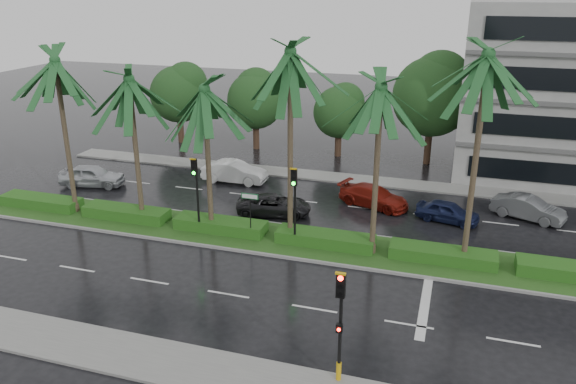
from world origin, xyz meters
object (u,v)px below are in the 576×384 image
(car_white, at_px, (235,172))
(car_red, at_px, (374,196))
(car_grey, at_px, (528,208))
(street_sign, at_px, (250,205))
(signal_near, at_px, (340,322))
(signal_median_left, at_px, (196,184))
(car_silver, at_px, (92,176))
(car_blue, at_px, (448,212))
(car_darkgrey, at_px, (274,205))

(car_white, height_order, car_red, car_white)
(car_grey, bearing_deg, street_sign, 139.89)
(signal_near, height_order, signal_median_left, signal_median_left)
(street_sign, height_order, car_silver, street_sign)
(car_grey, bearing_deg, car_white, 109.09)
(street_sign, bearing_deg, car_blue, 30.66)
(car_white, bearing_deg, car_darkgrey, -137.62)
(car_darkgrey, height_order, car_red, car_red)
(car_silver, bearing_deg, street_sign, -122.62)
(car_white, bearing_deg, signal_near, -149.28)
(car_grey, bearing_deg, car_darkgrey, 126.64)
(signal_median_left, bearing_deg, car_silver, 153.79)
(signal_median_left, relative_size, car_red, 0.98)
(signal_near, xyz_separation_m, car_white, (-11.50, 18.51, -1.76))
(signal_near, relative_size, car_white, 0.97)
(street_sign, distance_m, car_silver, 14.45)
(street_sign, height_order, car_red, street_sign)
(signal_median_left, bearing_deg, car_blue, 25.18)
(street_sign, distance_m, car_white, 9.84)
(signal_near, distance_m, car_silver, 25.37)
(signal_near, bearing_deg, street_sign, 125.34)
(signal_median_left, bearing_deg, car_red, 40.33)
(car_silver, relative_size, car_grey, 1.06)
(signal_near, bearing_deg, car_silver, 144.07)
(car_red, bearing_deg, car_grey, -66.11)
(street_sign, xyz_separation_m, car_white, (-4.50, 8.64, -1.38))
(signal_near, relative_size, car_grey, 1.06)
(car_white, bearing_deg, car_blue, -101.72)
(street_sign, bearing_deg, signal_near, -54.66)
(car_red, bearing_deg, signal_median_left, 149.71)
(signal_median_left, bearing_deg, car_darkgrey, 53.68)
(car_blue, bearing_deg, signal_median_left, 127.99)
(car_silver, xyz_separation_m, car_grey, (28.00, 2.76, -0.06))
(car_red, xyz_separation_m, car_grey, (9.00, 0.71, 0.03))
(signal_near, height_order, car_silver, signal_near)
(signal_near, height_order, car_darkgrey, signal_near)
(street_sign, bearing_deg, car_darkgrey, 90.00)
(street_sign, distance_m, car_blue, 11.72)
(signal_median_left, bearing_deg, car_white, 99.65)
(car_white, distance_m, car_blue, 14.75)
(car_darkgrey, xyz_separation_m, car_blue, (10.00, 2.03, -0.00))
(car_darkgrey, xyz_separation_m, car_red, (5.50, 3.14, 0.03))
(street_sign, distance_m, car_red, 9.05)
(car_red, distance_m, car_blue, 4.63)
(street_sign, height_order, car_blue, street_sign)
(car_darkgrey, relative_size, car_grey, 1.08)
(street_sign, relative_size, car_red, 0.58)
(car_blue, xyz_separation_m, car_grey, (4.50, 1.82, 0.06))
(signal_median_left, distance_m, car_darkgrey, 5.60)
(signal_near, distance_m, signal_median_left, 13.93)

